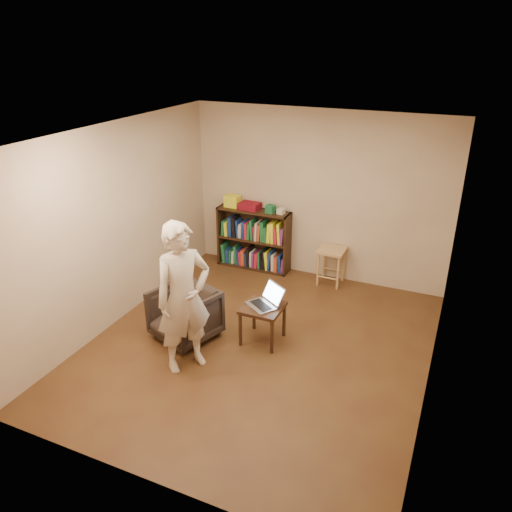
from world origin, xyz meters
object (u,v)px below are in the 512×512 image
at_px(bookshelf, 254,242).
at_px(armchair, 185,314).
at_px(stool, 332,256).
at_px(laptop, 266,301).
at_px(side_table, 263,312).
at_px(person, 183,298).

relative_size(bookshelf, armchair, 1.64).
height_order(bookshelf, stool, bookshelf).
relative_size(armchair, laptop, 1.41).
height_order(stool, side_table, stool).
bearing_deg(stool, side_table, -100.21).
xyz_separation_m(laptop, person, (-0.63, -0.86, 0.34)).
relative_size(side_table, laptop, 0.95).
height_order(armchair, person, person).
bearing_deg(laptop, side_table, -79.50).
relative_size(laptop, person, 0.29).
bearing_deg(stool, laptop, -99.86).
bearing_deg(side_table, armchair, -160.62).
distance_m(stool, laptop, 1.87).
bearing_deg(person, stool, 15.09).
bearing_deg(bookshelf, side_table, -63.23).
height_order(bookshelf, armchair, bookshelf).
distance_m(bookshelf, armchair, 2.28).
relative_size(stool, armchair, 0.79).
distance_m(armchair, person, 0.81).
relative_size(stool, side_table, 1.17).
xyz_separation_m(armchair, person, (0.32, -0.49, 0.56)).
distance_m(bookshelf, laptop, 2.15).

